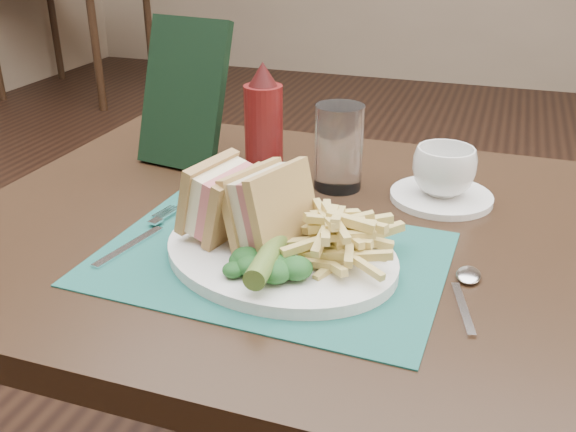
# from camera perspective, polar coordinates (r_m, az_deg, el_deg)

# --- Properties ---
(floor) EXTENTS (7.00, 7.00, 0.00)m
(floor) POSITION_cam_1_polar(r_m,az_deg,el_deg) (1.72, 5.49, -16.09)
(floor) COLOR black
(floor) RESTS_ON ground
(wall_back) EXTENTS (6.00, 0.00, 6.00)m
(wall_back) POSITION_cam_1_polar(r_m,az_deg,el_deg) (4.90, 15.63, 11.20)
(wall_back) COLOR gray
(wall_back) RESTS_ON ground
(table_main) EXTENTS (0.90, 0.75, 0.75)m
(table_main) POSITION_cam_1_polar(r_m,az_deg,el_deg) (1.11, -0.24, -17.96)
(table_main) COLOR black
(table_main) RESTS_ON ground
(table_bg_left) EXTENTS (0.90, 0.75, 0.75)m
(table_bg_left) POSITION_cam_1_polar(r_m,az_deg,el_deg) (4.64, -18.54, 14.84)
(table_bg_left) COLOR black
(table_bg_left) RESTS_ON ground
(placemat) EXTENTS (0.43, 0.31, 0.00)m
(placemat) POSITION_cam_1_polar(r_m,az_deg,el_deg) (0.79, -1.57, -3.75)
(placemat) COLOR #1A564E
(placemat) RESTS_ON table_main
(plate) EXTENTS (0.36, 0.32, 0.01)m
(plate) POSITION_cam_1_polar(r_m,az_deg,el_deg) (0.78, -0.71, -3.37)
(plate) COLOR white
(plate) RESTS_ON placemat
(sandwich_half_a) EXTENTS (0.10, 0.11, 0.10)m
(sandwich_half_a) POSITION_cam_1_polar(r_m,az_deg,el_deg) (0.81, -7.17, 1.87)
(sandwich_half_a) COLOR tan
(sandwich_half_a) RESTS_ON plate
(sandwich_half_b) EXTENTS (0.11, 0.12, 0.10)m
(sandwich_half_b) POSITION_cam_1_polar(r_m,az_deg,el_deg) (0.78, -2.78, 1.30)
(sandwich_half_b) COLOR tan
(sandwich_half_b) RESTS_ON plate
(kale_garnish) EXTENTS (0.11, 0.08, 0.03)m
(kale_garnish) POSITION_cam_1_polar(r_m,az_deg,el_deg) (0.72, -1.75, -4.27)
(kale_garnish) COLOR #163E1B
(kale_garnish) RESTS_ON plate
(pickle_spear) EXTENTS (0.04, 0.12, 0.03)m
(pickle_spear) POSITION_cam_1_polar(r_m,az_deg,el_deg) (0.72, -1.72, -3.52)
(pickle_spear) COLOR #4C6C29
(pickle_spear) RESTS_ON plate
(fries_pile) EXTENTS (0.18, 0.20, 0.06)m
(fries_pile) POSITION_cam_1_polar(r_m,az_deg,el_deg) (0.75, 4.58, -1.43)
(fries_pile) COLOR #DAC36D
(fries_pile) RESTS_ON plate
(fork) EXTENTS (0.06, 0.17, 0.01)m
(fork) POSITION_cam_1_polar(r_m,az_deg,el_deg) (0.86, -12.94, -1.50)
(fork) COLOR silver
(fork) RESTS_ON placemat
(spoon) EXTENTS (0.07, 0.15, 0.01)m
(spoon) POSITION_cam_1_polar(r_m,az_deg,el_deg) (0.74, 15.49, -6.69)
(spoon) COLOR silver
(spoon) RESTS_ON table_main
(saucer) EXTENTS (0.19, 0.19, 0.01)m
(saucer) POSITION_cam_1_polar(r_m,az_deg,el_deg) (0.98, 13.45, 1.68)
(saucer) COLOR white
(saucer) RESTS_ON table_main
(coffee_cup) EXTENTS (0.12, 0.12, 0.07)m
(coffee_cup) POSITION_cam_1_polar(r_m,az_deg,el_deg) (0.96, 13.70, 3.91)
(coffee_cup) COLOR white
(coffee_cup) RESTS_ON saucer
(drinking_glass) EXTENTS (0.09, 0.09, 0.13)m
(drinking_glass) POSITION_cam_1_polar(r_m,az_deg,el_deg) (0.97, 4.53, 6.10)
(drinking_glass) COLOR white
(drinking_glass) RESTS_ON table_main
(ketchup_bottle) EXTENTS (0.07, 0.07, 0.19)m
(ketchup_bottle) POSITION_cam_1_polar(r_m,az_deg,el_deg) (1.00, -2.19, 8.33)
(ketchup_bottle) COLOR #580F0F
(ketchup_bottle) RESTS_ON table_main
(check_presenter) EXTENTS (0.16, 0.11, 0.24)m
(check_presenter) POSITION_cam_1_polar(r_m,az_deg,el_deg) (1.08, -9.26, 10.67)
(check_presenter) COLOR black
(check_presenter) RESTS_ON table_main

